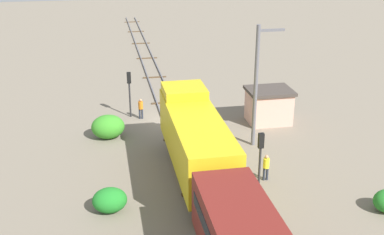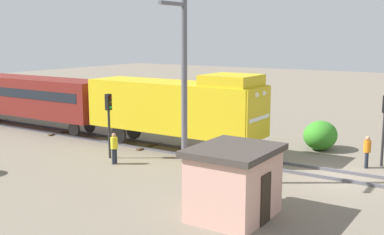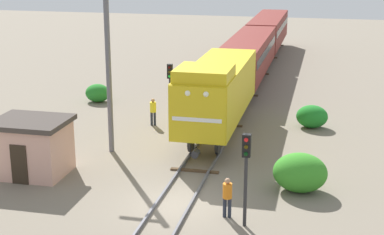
{
  "view_description": "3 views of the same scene",
  "coord_description": "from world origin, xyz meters",
  "px_view_note": "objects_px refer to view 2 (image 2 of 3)",
  "views": [
    {
      "loc": [
        5.14,
        35.76,
        14.55
      ],
      "look_at": [
        -0.65,
        5.42,
        2.25
      ],
      "focal_mm": 45.0,
      "sensor_mm": 36.0,
      "label": 1
    },
    {
      "loc": [
        -23.08,
        -6.32,
        6.87
      ],
      "look_at": [
        -0.86,
        8.11,
        2.33
      ],
      "focal_mm": 45.0,
      "sensor_mm": 36.0,
      "label": 2
    },
    {
      "loc": [
        5.94,
        -22.22,
        10.55
      ],
      "look_at": [
        -0.67,
        6.27,
        2.05
      ],
      "focal_mm": 55.0,
      "sensor_mm": 36.0,
      "label": 3
    }
  ],
  "objects_px": {
    "catenary_mast": "(184,87)",
    "relay_hut": "(234,182)",
    "worker_by_signal": "(114,146)",
    "traffic_signal_mid": "(109,113)",
    "worker_near_track": "(367,149)",
    "passenger_car_leading": "(29,95)",
    "locomotive": "(177,106)"
  },
  "relations": [
    {
      "from": "worker_by_signal",
      "to": "relay_hut",
      "type": "distance_m",
      "value": 9.63
    },
    {
      "from": "locomotive",
      "to": "relay_hut",
      "type": "distance_m",
      "value": 10.95
    },
    {
      "from": "passenger_car_leading",
      "to": "relay_hut",
      "type": "relative_size",
      "value": 4.0
    },
    {
      "from": "worker_by_signal",
      "to": "passenger_car_leading",
      "type": "bearing_deg",
      "value": 72.4
    },
    {
      "from": "traffic_signal_mid",
      "to": "worker_near_track",
      "type": "bearing_deg",
      "value": -65.43
    },
    {
      "from": "traffic_signal_mid",
      "to": "worker_by_signal",
      "type": "relative_size",
      "value": 2.15
    },
    {
      "from": "passenger_car_leading",
      "to": "worker_by_signal",
      "type": "distance_m",
      "value": 12.95
    },
    {
      "from": "worker_near_track",
      "to": "catenary_mast",
      "type": "height_order",
      "value": "catenary_mast"
    },
    {
      "from": "passenger_car_leading",
      "to": "catenary_mast",
      "type": "xyz_separation_m",
      "value": [
        -5.06,
        -17.25,
        2.03
      ]
    },
    {
      "from": "locomotive",
      "to": "catenary_mast",
      "type": "distance_m",
      "value": 6.64
    },
    {
      "from": "traffic_signal_mid",
      "to": "relay_hut",
      "type": "height_order",
      "value": "traffic_signal_mid"
    },
    {
      "from": "traffic_signal_mid",
      "to": "catenary_mast",
      "type": "xyz_separation_m",
      "value": [
        -1.66,
        -6.16,
        1.99
      ]
    },
    {
      "from": "catenary_mast",
      "to": "traffic_signal_mid",
      "type": "bearing_deg",
      "value": 74.94
    },
    {
      "from": "worker_near_track",
      "to": "traffic_signal_mid",
      "type": "bearing_deg",
      "value": -80.92
    },
    {
      "from": "locomotive",
      "to": "worker_by_signal",
      "type": "relative_size",
      "value": 6.82
    },
    {
      "from": "passenger_car_leading",
      "to": "catenary_mast",
      "type": "bearing_deg",
      "value": -106.34
    },
    {
      "from": "passenger_car_leading",
      "to": "worker_near_track",
      "type": "distance_m",
      "value": 23.95
    },
    {
      "from": "passenger_car_leading",
      "to": "catenary_mast",
      "type": "relative_size",
      "value": 1.63
    },
    {
      "from": "locomotive",
      "to": "catenary_mast",
      "type": "xyz_separation_m",
      "value": [
        -5.06,
        -3.91,
        1.78
      ]
    },
    {
      "from": "worker_near_track",
      "to": "relay_hut",
      "type": "bearing_deg",
      "value": -30.13
    },
    {
      "from": "relay_hut",
      "to": "traffic_signal_mid",
      "type": "bearing_deg",
      "value": 67.91
    },
    {
      "from": "locomotive",
      "to": "worker_by_signal",
      "type": "distance_m",
      "value": 4.71
    },
    {
      "from": "traffic_signal_mid",
      "to": "worker_near_track",
      "type": "height_order",
      "value": "traffic_signal_mid"
    },
    {
      "from": "worker_by_signal",
      "to": "catenary_mast",
      "type": "xyz_separation_m",
      "value": [
        -0.86,
        -5.1,
        3.56
      ]
    },
    {
      "from": "passenger_car_leading",
      "to": "relay_hut",
      "type": "bearing_deg",
      "value": -109.49
    },
    {
      "from": "worker_by_signal",
      "to": "catenary_mast",
      "type": "height_order",
      "value": "catenary_mast"
    },
    {
      "from": "traffic_signal_mid",
      "to": "relay_hut",
      "type": "relative_size",
      "value": 1.05
    },
    {
      "from": "catenary_mast",
      "to": "relay_hut",
      "type": "relative_size",
      "value": 2.46
    },
    {
      "from": "traffic_signal_mid",
      "to": "relay_hut",
      "type": "bearing_deg",
      "value": -112.09
    },
    {
      "from": "passenger_car_leading",
      "to": "relay_hut",
      "type": "distance_m",
      "value": 22.51
    },
    {
      "from": "passenger_car_leading",
      "to": "worker_by_signal",
      "type": "bearing_deg",
      "value": -109.07
    },
    {
      "from": "traffic_signal_mid",
      "to": "worker_by_signal",
      "type": "height_order",
      "value": "traffic_signal_mid"
    }
  ]
}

